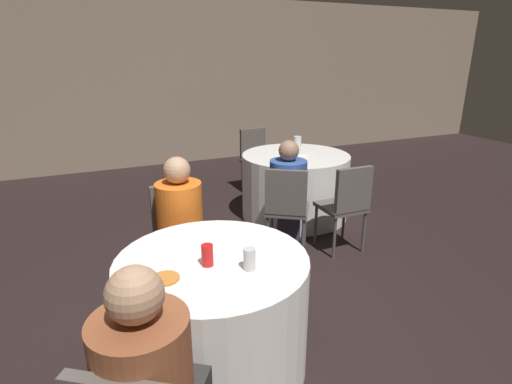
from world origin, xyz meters
name	(u,v)px	position (x,y,z in m)	size (l,w,h in m)	color
ground_plane	(224,351)	(0.00, 0.00, 0.00)	(16.00, 16.00, 0.00)	black
wall_back	(119,85)	(0.00, 5.00, 1.40)	(16.00, 0.06, 2.80)	gray
table_near	(214,315)	(-0.09, -0.10, 0.38)	(1.11, 1.11, 0.76)	white
table_far	(295,186)	(1.58, 1.90, 0.38)	(1.26, 1.26, 0.76)	white
chair_near_north	(179,229)	(-0.06, 0.86, 0.54)	(0.41, 0.41, 0.89)	#59514C
chair_far_south	(347,201)	(1.57, 0.86, 0.54)	(0.41, 0.41, 0.89)	#59514C
chair_far_north	(256,154)	(1.53, 2.94, 0.54)	(0.42, 0.43, 0.89)	#59514C
chair_far_southwest	(287,203)	(1.00, 1.04, 0.54)	(0.55, 0.55, 0.89)	#59514C
person_blue_shirt	(288,194)	(1.09, 1.17, 0.58)	(0.46, 0.49, 1.12)	#33384C
person_orange_shirt	(183,230)	(-0.07, 0.71, 0.59)	(0.35, 0.52, 1.15)	#33384C
pizza_plate_near	(166,279)	(-0.38, -0.23, 0.77)	(0.24, 0.24, 0.02)	white
soda_can_red	(207,255)	(-0.13, -0.17, 0.82)	(0.07, 0.07, 0.12)	red
soda_can_silver	(249,259)	(0.06, -0.30, 0.82)	(0.07, 0.07, 0.12)	silver
bottle_far	(297,146)	(1.59, 1.90, 0.87)	(0.09, 0.09, 0.21)	white
cup_far	(290,148)	(1.56, 2.02, 0.81)	(0.07, 0.07, 0.11)	silver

